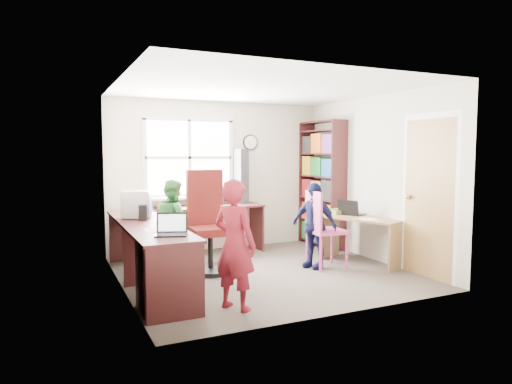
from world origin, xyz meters
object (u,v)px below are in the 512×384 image
(crt_monitor, at_px, (136,204))
(person_red, at_px, (235,245))
(laptop_right, at_px, (351,211))
(wooden_chair, at_px, (322,226))
(cd_tower, at_px, (242,176))
(potted_plant, at_px, (190,197))
(right_desk, at_px, (362,230))
(bookshelf, at_px, (322,187))
(l_desk, at_px, (171,252))
(laptop_left, at_px, (172,230))
(person_navy, at_px, (314,225))
(person_green, at_px, (174,222))
(swivel_chair, at_px, (208,228))

(crt_monitor, relative_size, person_red, 0.32)
(laptop_right, bearing_deg, person_red, 95.32)
(wooden_chair, xyz_separation_m, crt_monitor, (-2.37, 0.65, 0.35))
(cd_tower, bearing_deg, potted_plant, 162.05)
(right_desk, relative_size, bookshelf, 0.60)
(l_desk, relative_size, wooden_chair, 2.78)
(l_desk, bearing_deg, crt_monitor, 105.16)
(laptop_left, distance_m, laptop_right, 3.07)
(right_desk, bearing_deg, person_navy, 152.78)
(crt_monitor, bearing_deg, person_red, -51.16)
(cd_tower, relative_size, person_green, 0.73)
(cd_tower, xyz_separation_m, person_red, (-1.20, -2.66, -0.53))
(bookshelf, bearing_deg, crt_monitor, -168.83)
(bookshelf, relative_size, potted_plant, 7.46)
(wooden_chair, relative_size, cd_tower, 1.20)
(swivel_chair, bearing_deg, laptop_left, -121.71)
(crt_monitor, bearing_deg, cd_tower, 44.94)
(crt_monitor, height_order, person_green, person_green)
(l_desk, distance_m, crt_monitor, 0.99)
(person_green, bearing_deg, potted_plant, -38.66)
(swivel_chair, xyz_separation_m, crt_monitor, (-0.91, 0.15, 0.35))
(laptop_right, bearing_deg, right_desk, 157.58)
(crt_monitor, xyz_separation_m, person_navy, (2.28, -0.59, -0.34))
(person_navy, bearing_deg, swivel_chair, -132.12)
(crt_monitor, distance_m, person_green, 0.73)
(laptop_left, bearing_deg, bookshelf, 52.66)
(wooden_chair, height_order, crt_monitor, crt_monitor)
(wooden_chair, xyz_separation_m, laptop_right, (0.66, 0.25, 0.14))
(right_desk, height_order, potted_plant, potted_plant)
(swivel_chair, distance_m, person_navy, 1.44)
(bookshelf, bearing_deg, person_red, -137.37)
(laptop_right, bearing_deg, potted_plant, 33.27)
(right_desk, height_order, bookshelf, bookshelf)
(bookshelf, bearing_deg, right_desk, -96.73)
(wooden_chair, relative_size, laptop_left, 2.76)
(l_desk, distance_m, person_red, 0.98)
(person_red, height_order, person_green, person_red)
(crt_monitor, relative_size, person_navy, 0.37)
(swivel_chair, height_order, crt_monitor, swivel_chair)
(person_red, bearing_deg, potted_plant, -38.85)
(person_navy, bearing_deg, cd_tower, 170.64)
(cd_tower, height_order, person_green, cd_tower)
(right_desk, bearing_deg, person_green, 136.41)
(person_green, xyz_separation_m, person_navy, (1.72, -0.93, -0.02))
(cd_tower, bearing_deg, l_desk, -151.50)
(bookshelf, distance_m, swivel_chair, 2.44)
(laptop_left, xyz_separation_m, cd_tower, (1.76, 2.33, 0.39))
(potted_plant, bearing_deg, l_desk, -112.81)
(l_desk, height_order, laptop_right, laptop_right)
(swivel_chair, distance_m, cd_tower, 1.60)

